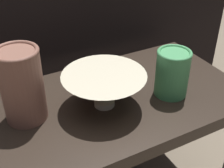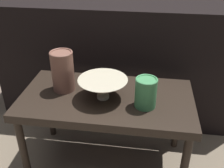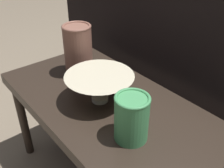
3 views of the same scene
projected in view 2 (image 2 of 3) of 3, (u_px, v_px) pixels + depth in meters
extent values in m
plane|color=#7F705B|center=(107.00, 161.00, 1.45)|extent=(8.00, 8.00, 0.00)
cube|color=#2D231C|center=(106.00, 100.00, 1.24)|extent=(0.81, 0.43, 0.04)
cylinder|color=#2D231C|center=(24.00, 151.00, 1.24)|extent=(0.04, 0.04, 0.39)
cylinder|color=#2D231C|center=(50.00, 108.00, 1.55)|extent=(0.04, 0.04, 0.39)
cylinder|color=#2D231C|center=(178.00, 119.00, 1.46)|extent=(0.04, 0.04, 0.39)
cube|color=black|center=(120.00, 58.00, 1.74)|extent=(1.49, 0.50, 0.75)
cylinder|color=beige|center=(103.00, 96.00, 1.22)|extent=(0.06, 0.06, 0.02)
cone|color=beige|center=(103.00, 87.00, 1.19)|extent=(0.23, 0.23, 0.08)
cylinder|color=brown|center=(63.00, 72.00, 1.24)|extent=(0.11, 0.11, 0.19)
torus|color=brown|center=(61.00, 53.00, 1.19)|extent=(0.11, 0.11, 0.01)
cylinder|color=#47995B|center=(146.00, 93.00, 1.13)|extent=(0.09, 0.09, 0.13)
torus|color=#47995B|center=(147.00, 80.00, 1.10)|extent=(0.10, 0.10, 0.01)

